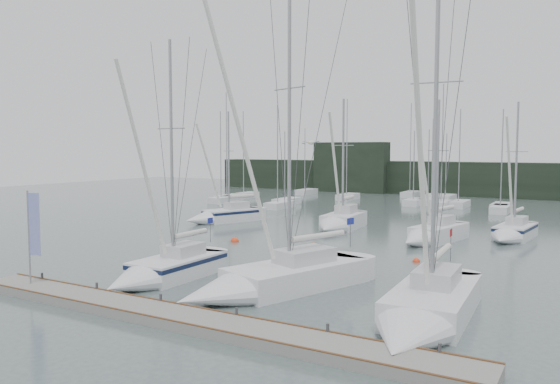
{
  "coord_description": "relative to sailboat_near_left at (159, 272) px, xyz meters",
  "views": [
    {
      "loc": [
        14.18,
        -21.55,
        7.01
      ],
      "look_at": [
        -1.26,
        5.0,
        4.55
      ],
      "focal_mm": 35.0,
      "sensor_mm": 36.0,
      "label": 1
    }
  ],
  "objects": [
    {
      "name": "ground",
      "position": [
        5.44,
        0.4,
        -0.55
      ],
      "size": [
        160.0,
        160.0,
        0.0
      ],
      "primitive_type": "plane",
      "color": "#4E5F5C",
      "rests_on": "ground"
    },
    {
      "name": "dock",
      "position": [
        5.44,
        -4.6,
        -0.35
      ],
      "size": [
        24.0,
        2.0,
        0.4
      ],
      "primitive_type": "cube",
      "color": "slate",
      "rests_on": "ground"
    },
    {
      "name": "far_treeline",
      "position": [
        5.44,
        62.4,
        1.95
      ],
      "size": [
        90.0,
        4.0,
        5.0
      ],
      "primitive_type": "cube",
      "color": "black",
      "rests_on": "ground"
    },
    {
      "name": "far_building_left",
      "position": [
        -14.56,
        60.4,
        3.45
      ],
      "size": [
        12.0,
        3.0,
        8.0
      ],
      "primitive_type": "cube",
      "color": "black",
      "rests_on": "ground"
    },
    {
      "name": "mast_forest",
      "position": [
        0.77,
        43.56,
        -0.08
      ],
      "size": [
        56.5,
        27.22,
        14.87
      ],
      "color": "silver",
      "rests_on": "ground"
    },
    {
      "name": "sailboat_near_left",
      "position": [
        0.0,
        0.0,
        0.0
      ],
      "size": [
        2.7,
        8.26,
        13.63
      ],
      "rotation": [
        0.0,
        0.0,
        0.0
      ],
      "color": "silver",
      "rests_on": "ground"
    },
    {
      "name": "sailboat_near_center",
      "position": [
        5.9,
        0.59,
        0.01
      ],
      "size": [
        6.65,
        11.08,
        16.9
      ],
      "rotation": [
        0.0,
        0.0,
        -0.35
      ],
      "color": "silver",
      "rests_on": "ground"
    },
    {
      "name": "sailboat_near_right",
      "position": [
        14.0,
        -0.45,
        0.02
      ],
      "size": [
        3.47,
        10.48,
        16.34
      ],
      "rotation": [
        0.0,
        0.0,
        0.05
      ],
      "color": "silver",
      "rests_on": "ground"
    },
    {
      "name": "sailboat_mid_a",
      "position": [
        -11.11,
        20.46,
        0.03
      ],
      "size": [
        5.2,
        8.18,
        11.29
      ],
      "rotation": [
        0.0,
        0.0,
        -0.38
      ],
      "color": "silver",
      "rests_on": "ground"
    },
    {
      "name": "sailboat_mid_b",
      "position": [
        0.59,
        21.62,
        0.05
      ],
      "size": [
        3.29,
        7.86,
        12.13
      ],
      "rotation": [
        0.0,
        0.0,
        0.08
      ],
      "color": "silver",
      "rests_on": "ground"
    },
    {
      "name": "sailboat_mid_c",
      "position": [
        9.09,
        19.13,
        0.01
      ],
      "size": [
        3.92,
        8.02,
        11.38
      ],
      "rotation": [
        0.0,
        0.0,
        -0.21
      ],
      "color": "silver",
      "rests_on": "ground"
    },
    {
      "name": "sailboat_mid_d",
      "position": [
        14.17,
        23.36,
        -0.02
      ],
      "size": [
        3.09,
        7.19,
        11.32
      ],
      "rotation": [
        0.0,
        0.0,
        -0.11
      ],
      "color": "silver",
      "rests_on": "ground"
    },
    {
      "name": "buoy_a",
      "position": [
        2.39,
        13.25,
        -0.55
      ],
      "size": [
        0.63,
        0.63,
        0.63
      ],
      "primitive_type": "sphere",
      "color": "#F43C15",
      "rests_on": "ground"
    },
    {
      "name": "buoy_b",
      "position": [
        10.18,
        11.91,
        -0.55
      ],
      "size": [
        0.47,
        0.47,
        0.47
      ],
      "primitive_type": "sphere",
      "color": "#F43C15",
      "rests_on": "ground"
    },
    {
      "name": "buoy_c",
      "position": [
        -3.76,
        12.29,
        -0.55
      ],
      "size": [
        0.64,
        0.64,
        0.64
      ],
      "primitive_type": "sphere",
      "color": "#F43C15",
      "rests_on": "ground"
    },
    {
      "name": "dock_banner",
      "position": [
        -3.97,
        -4.51,
        2.55
      ],
      "size": [
        0.68,
        0.24,
        4.58
      ],
      "rotation": [
        0.0,
        0.0,
        0.28
      ],
      "color": "#95979C",
      "rests_on": "dock"
    },
    {
      "name": "seagull",
      "position": [
        7.06,
        3.63,
        6.75
      ],
      "size": [
        1.12,
        0.54,
        0.22
      ],
      "rotation": [
        0.0,
        0.0,
        -0.28
      ],
      "color": "white",
      "rests_on": "ground"
    }
  ]
}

